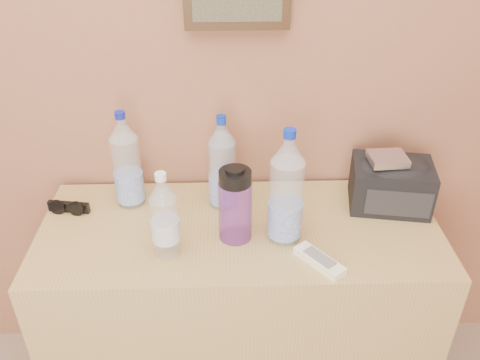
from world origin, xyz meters
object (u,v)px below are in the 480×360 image
object	(u,v)px
pet_large_b	(222,166)
ac_remote	(319,261)
nalgene_bottle	(235,204)
toiletry_bag	(391,182)
pet_small	(165,219)
sunglasses	(69,207)
dresser	(240,315)
pet_large_d	(286,193)
foil_packet	(388,159)
pet_large_a	(127,164)
pet_large_c	(222,168)

from	to	relation	value
pet_large_b	ac_remote	world-z (taller)	pet_large_b
nalgene_bottle	toiletry_bag	size ratio (longest dim) A/B	0.96
ac_remote	pet_small	bearing A→B (deg)	-136.60
nalgene_bottle	sunglasses	distance (m)	0.54
dresser	toiletry_bag	distance (m)	0.67
pet_large_d	pet_large_b	bearing A→B (deg)	134.49
foil_packet	pet_large_a	bearing A→B (deg)	176.41
pet_large_a	pet_large_c	xyz separation A→B (m)	(0.29, -0.02, -0.01)
dresser	sunglasses	xyz separation A→B (m)	(-0.53, 0.10, 0.39)
pet_large_d	toiletry_bag	world-z (taller)	pet_large_d
pet_large_c	sunglasses	world-z (taller)	pet_large_c
pet_large_c	foil_packet	bearing A→B (deg)	-3.80
pet_large_b	pet_large_d	bearing A→B (deg)	-45.51
pet_large_a	foil_packet	distance (m)	0.79
dresser	pet_large_b	distance (m)	0.53
pet_large_a	ac_remote	bearing A→B (deg)	-29.22
ac_remote	toiletry_bag	size ratio (longest dim) A/B	0.64
pet_large_c	dresser	bearing A→B (deg)	-68.38
pet_large_a	pet_small	distance (m)	0.29
nalgene_bottle	pet_large_b	bearing A→B (deg)	101.77
pet_large_a	nalgene_bottle	world-z (taller)	pet_large_a
pet_large_a	foil_packet	bearing A→B (deg)	-3.59
sunglasses	foil_packet	xyz separation A→B (m)	(0.98, -0.00, 0.16)
pet_large_a	pet_large_c	world-z (taller)	pet_large_a
dresser	foil_packet	xyz separation A→B (m)	(0.45, 0.09, 0.55)
nalgene_bottle	foil_packet	bearing A→B (deg)	16.36
nalgene_bottle	pet_large_a	bearing A→B (deg)	150.75
dresser	ac_remote	world-z (taller)	ac_remote
pet_small	pet_large_b	bearing A→B (deg)	56.82
foil_packet	ac_remote	bearing A→B (deg)	-131.86
dresser	pet_large_c	bearing A→B (deg)	111.62
toiletry_bag	foil_packet	world-z (taller)	foil_packet
pet_large_c	nalgene_bottle	bearing A→B (deg)	-78.00
nalgene_bottle	foil_packet	distance (m)	0.48
nalgene_bottle	ac_remote	bearing A→B (deg)	-29.18
pet_large_a	toiletry_bag	xyz separation A→B (m)	(0.82, -0.04, -0.06)
pet_large_d	sunglasses	xyz separation A→B (m)	(-0.66, 0.15, -0.14)
pet_large_c	pet_large_b	bearing A→B (deg)	94.13
pet_large_b	dresser	bearing A→B (deg)	-69.00
pet_large_b	nalgene_bottle	distance (m)	0.18
pet_small	toiletry_bag	xyz separation A→B (m)	(0.68, 0.21, -0.03)
pet_large_b	pet_small	bearing A→B (deg)	-123.18
dresser	pet_large_b	world-z (taller)	pet_large_b
pet_large_b	pet_small	xyz separation A→B (m)	(-0.16, -0.24, -0.02)
pet_large_a	pet_small	xyz separation A→B (m)	(0.14, -0.25, -0.03)
pet_large_c	nalgene_bottle	world-z (taller)	pet_large_c
pet_large_b	pet_small	distance (m)	0.29
ac_remote	toiletry_bag	distance (m)	0.39
dresser	nalgene_bottle	xyz separation A→B (m)	(-0.01, -0.04, 0.49)
pet_large_b	pet_small	size ratio (longest dim) A/B	1.18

